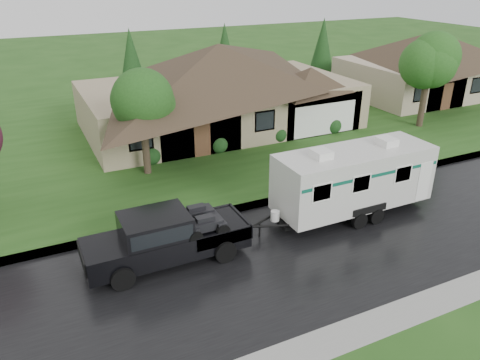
{
  "coord_description": "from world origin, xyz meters",
  "views": [
    {
      "loc": [
        -10.4,
        -15.22,
        10.38
      ],
      "look_at": [
        -2.15,
        2.0,
        1.64
      ],
      "focal_mm": 35.0,
      "sensor_mm": 36.0,
      "label": 1
    }
  ],
  "objects": [
    {
      "name": "tree_right_green",
      "position": [
        14.63,
        7.77,
        4.59
      ],
      "size": [
        3.87,
        3.87,
        6.4
      ],
      "color": "#382B1E",
      "rests_on": "lawn"
    },
    {
      "name": "shrub_row",
      "position": [
        2.0,
        9.3,
        0.65
      ],
      "size": [
        13.6,
        1.0,
        1.0
      ],
      "color": "#143814",
      "rests_on": "lawn"
    },
    {
      "name": "lawn",
      "position": [
        0.0,
        15.0,
        0.07
      ],
      "size": [
        140.0,
        26.0,
        0.15
      ],
      "primitive_type": "cube",
      "color": "#224B17",
      "rests_on": "ground"
    },
    {
      "name": "house_neighbor",
      "position": [
        22.27,
        14.34,
        3.32
      ],
      "size": [
        15.12,
        9.72,
        6.45
      ],
      "color": "tan",
      "rests_on": "lawn"
    },
    {
      "name": "tree_left_green",
      "position": [
        -4.85,
        7.98,
        3.96
      ],
      "size": [
        3.32,
        3.32,
        5.5
      ],
      "color": "#382B1E",
      "rests_on": "lawn"
    },
    {
      "name": "house_main",
      "position": [
        2.29,
        13.84,
        3.59
      ],
      "size": [
        19.44,
        10.8,
        6.9
      ],
      "color": "gray",
      "rests_on": "lawn"
    },
    {
      "name": "road",
      "position": [
        0.0,
        -2.0,
        0.01
      ],
      "size": [
        140.0,
        8.0,
        0.01
      ],
      "primitive_type": "cube",
      "color": "black",
      "rests_on": "ground"
    },
    {
      "name": "pickup_truck",
      "position": [
        -6.45,
        -0.3,
        1.11
      ],
      "size": [
        6.2,
        2.36,
        2.07
      ],
      "color": "black",
      "rests_on": "ground"
    },
    {
      "name": "curb",
      "position": [
        0.0,
        2.25,
        0.07
      ],
      "size": [
        140.0,
        0.5,
        0.15
      ],
      "primitive_type": "cube",
      "color": "gray",
      "rests_on": "ground"
    },
    {
      "name": "travel_trailer",
      "position": [
        2.36,
        -0.3,
        1.82
      ],
      "size": [
        7.65,
        2.69,
        3.43
      ],
      "color": "silver",
      "rests_on": "ground"
    },
    {
      "name": "ground",
      "position": [
        0.0,
        0.0,
        0.0
      ],
      "size": [
        140.0,
        140.0,
        0.0
      ],
      "primitive_type": "plane",
      "color": "#224B17",
      "rests_on": "ground"
    }
  ]
}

